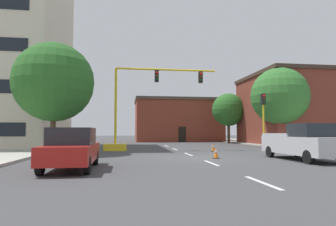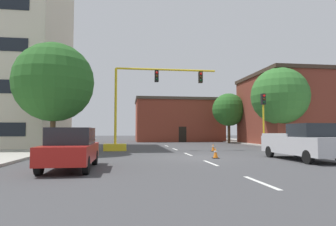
# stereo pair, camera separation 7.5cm
# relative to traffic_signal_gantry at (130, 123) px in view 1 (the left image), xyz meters

# --- Properties ---
(ground_plane) EXTENTS (160.00, 160.00, 0.00)m
(ground_plane) POSITION_rel_traffic_signal_gantry_xyz_m (3.91, -6.77, -2.26)
(ground_plane) COLOR #424244
(sidewalk_left) EXTENTS (6.00, 56.00, 0.14)m
(sidewalk_left) POSITION_rel_traffic_signal_gantry_xyz_m (-8.75, 1.23, -2.19)
(sidewalk_left) COLOR #B2ADA3
(sidewalk_left) RESTS_ON ground_plane
(sidewalk_right) EXTENTS (6.00, 56.00, 0.14)m
(sidewalk_right) POSITION_rel_traffic_signal_gantry_xyz_m (16.57, 1.23, -2.19)
(sidewalk_right) COLOR #B2ADA3
(sidewalk_right) RESTS_ON ground_plane
(lane_stripe_seg_1) EXTENTS (0.16, 2.40, 0.01)m
(lane_stripe_seg_1) POSITION_rel_traffic_signal_gantry_xyz_m (3.91, -15.27, -2.25)
(lane_stripe_seg_1) COLOR silver
(lane_stripe_seg_1) RESTS_ON ground_plane
(lane_stripe_seg_2) EXTENTS (0.16, 2.40, 0.01)m
(lane_stripe_seg_2) POSITION_rel_traffic_signal_gantry_xyz_m (3.91, -9.77, -2.25)
(lane_stripe_seg_2) COLOR silver
(lane_stripe_seg_2) RESTS_ON ground_plane
(lane_stripe_seg_3) EXTENTS (0.16, 2.40, 0.01)m
(lane_stripe_seg_3) POSITION_rel_traffic_signal_gantry_xyz_m (3.91, -4.27, -2.25)
(lane_stripe_seg_3) COLOR silver
(lane_stripe_seg_3) RESTS_ON ground_plane
(lane_stripe_seg_4) EXTENTS (0.16, 2.40, 0.01)m
(lane_stripe_seg_4) POSITION_rel_traffic_signal_gantry_xyz_m (3.91, 1.23, -2.25)
(lane_stripe_seg_4) COLOR silver
(lane_stripe_seg_4) RESTS_ON ground_plane
(lane_stripe_seg_5) EXTENTS (0.16, 2.40, 0.01)m
(lane_stripe_seg_5) POSITION_rel_traffic_signal_gantry_xyz_m (3.91, 6.73, -2.25)
(lane_stripe_seg_5) COLOR silver
(lane_stripe_seg_5) RESTS_ON ground_plane
(building_brick_center) EXTENTS (13.23, 8.64, 6.52)m
(building_brick_center) POSITION_rel_traffic_signal_gantry_xyz_m (7.55, 20.96, 1.01)
(building_brick_center) COLOR brown
(building_brick_center) RESTS_ON ground_plane
(building_row_right) EXTENTS (14.10, 10.92, 8.23)m
(building_row_right) POSITION_rel_traffic_signal_gantry_xyz_m (21.11, 7.74, 1.87)
(building_row_right) COLOR brown
(building_row_right) RESTS_ON ground_plane
(traffic_signal_gantry) EXTENTS (9.29, 1.20, 6.83)m
(traffic_signal_gantry) POSITION_rel_traffic_signal_gantry_xyz_m (0.00, 0.00, 0.00)
(traffic_signal_gantry) COLOR yellow
(traffic_signal_gantry) RESTS_ON ground_plane
(traffic_light_pole_right) EXTENTS (0.32, 0.47, 4.80)m
(traffic_light_pole_right) POSITION_rel_traffic_signal_gantry_xyz_m (11.33, -0.50, 1.27)
(traffic_light_pole_right) COLOR yellow
(traffic_light_pole_right) RESTS_ON ground_plane
(tree_left_near) EXTENTS (5.52, 5.52, 7.78)m
(tree_left_near) POSITION_rel_traffic_signal_gantry_xyz_m (-5.36, -2.87, 2.75)
(tree_left_near) COLOR #4C3823
(tree_left_near) RESTS_ON ground_plane
(tree_right_mid) EXTENTS (5.68, 5.68, 7.93)m
(tree_right_mid) POSITION_rel_traffic_signal_gantry_xyz_m (14.82, 3.02, 2.82)
(tree_right_mid) COLOR brown
(tree_right_mid) RESTS_ON ground_plane
(tree_right_far) EXTENTS (4.28, 4.28, 6.52)m
(tree_right_far) POSITION_rel_traffic_signal_gantry_xyz_m (12.90, 12.50, 2.11)
(tree_right_far) COLOR #4C3823
(tree_right_far) RESTS_ON ground_plane
(pickup_truck_silver) EXTENTS (2.11, 5.44, 1.99)m
(pickup_truck_silver) POSITION_rel_traffic_signal_gantry_xyz_m (9.30, -9.12, -1.28)
(pickup_truck_silver) COLOR #BCBCC1
(pickup_truck_silver) RESTS_ON ground_plane
(sedan_red_near_left) EXTENTS (1.89, 4.51, 1.74)m
(sedan_red_near_left) POSITION_rel_traffic_signal_gantry_xyz_m (-2.55, -11.25, -1.37)
(sedan_red_near_left) COLOR #B21E19
(sedan_red_near_left) RESTS_ON ground_plane
(traffic_cone_roadside_a) EXTENTS (0.36, 0.36, 0.61)m
(traffic_cone_roadside_a) POSITION_rel_traffic_signal_gantry_xyz_m (6.45, -1.80, -1.96)
(traffic_cone_roadside_a) COLOR black
(traffic_cone_roadside_a) RESTS_ON ground_plane
(traffic_cone_roadside_b) EXTENTS (0.36, 0.36, 0.63)m
(traffic_cone_roadside_b) POSITION_rel_traffic_signal_gantry_xyz_m (4.90, -7.42, -1.95)
(traffic_cone_roadside_b) COLOR black
(traffic_cone_roadside_b) RESTS_ON ground_plane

